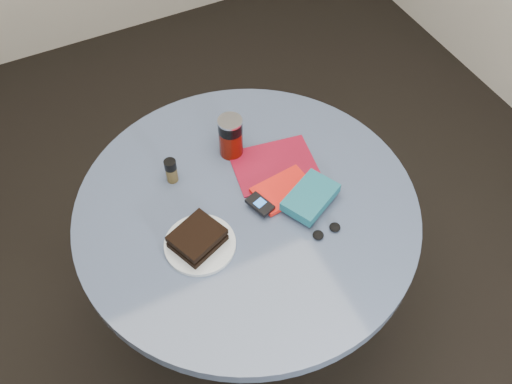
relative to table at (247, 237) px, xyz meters
name	(u,v)px	position (x,y,z in m)	size (l,w,h in m)	color
ground	(249,319)	(0.00, 0.00, -0.59)	(4.00, 4.00, 0.00)	black
table	(247,237)	(0.00, 0.00, 0.00)	(1.00, 1.00, 0.75)	black
plate	(200,244)	(-0.17, -0.06, 0.17)	(0.20, 0.20, 0.01)	silver
sandwich	(197,238)	(-0.18, -0.06, 0.20)	(0.16, 0.15, 0.05)	black
soda_can	(231,137)	(0.05, 0.21, 0.23)	(0.08, 0.08, 0.14)	#580E04
pepper_grinder	(171,171)	(-0.15, 0.19, 0.21)	(0.04, 0.04, 0.08)	#4D4021
magazine	(274,165)	(0.14, 0.10, 0.17)	(0.25, 0.19, 0.00)	maroon
red_book	(284,190)	(0.12, 0.00, 0.17)	(0.17, 0.11, 0.01)	red
novel	(310,197)	(0.17, -0.08, 0.20)	(0.16, 0.10, 0.03)	#16596A
mp3_player	(260,204)	(0.03, -0.03, 0.19)	(0.07, 0.09, 0.01)	black
headphones	(327,231)	(0.16, -0.18, 0.17)	(0.09, 0.03, 0.02)	black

